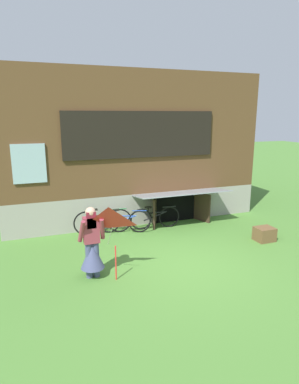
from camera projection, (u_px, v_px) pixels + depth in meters
The scene contains 8 objects.
ground_plane at pixel (181, 262), 7.94m from camera, with size 60.00×60.00×0.00m, color #4C7F33.
log_house at pixel (122, 145), 12.14m from camera, with size 8.47×5.56×4.87m.
person at pixel (92, 248), 7.08m from camera, with size 0.61×0.52×1.61m.
kite at pixel (109, 226), 6.59m from camera, with size 0.96×0.86×1.65m.
bicycle_black at pixel (155, 217), 10.26m from camera, with size 1.61×0.18×0.73m.
bicycle_blue at pixel (124, 221), 9.89m from camera, with size 1.57×0.56×0.75m.
bicycle_green at pixel (103, 221), 9.79m from camera, with size 1.75×0.22×0.80m.
wooden_crate at pixel (264, 234), 9.29m from camera, with size 0.52×0.44×0.39m, color brown.
Camera 1 is at (-3.26, -6.61, 3.51)m, focal length 30.44 mm.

